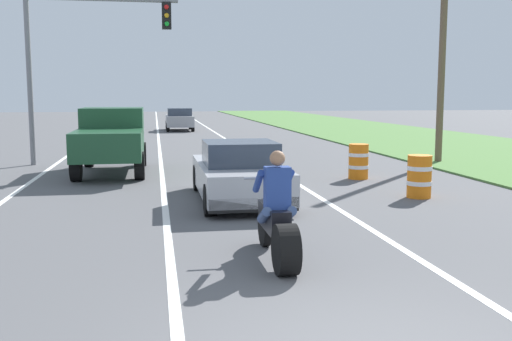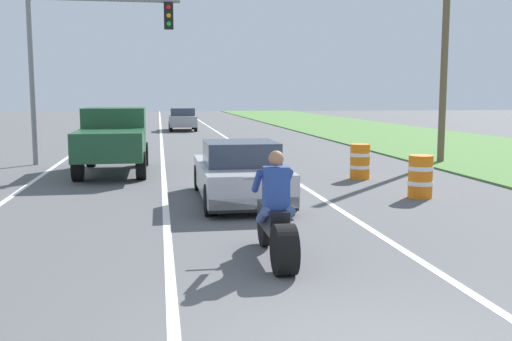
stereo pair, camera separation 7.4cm
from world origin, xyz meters
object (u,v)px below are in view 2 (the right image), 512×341
(motorcycle_with_rider, at_px, (276,222))
(pickup_truck_left_lane_dark_green, at_px, (113,137))
(distant_car_far_ahead, at_px, (182,119))
(construction_barrel_mid, at_px, (360,161))
(traffic_light_mast_near, at_px, (80,46))
(sports_car_silver, at_px, (240,173))
(construction_barrel_nearest, at_px, (420,176))

(motorcycle_with_rider, height_order, pickup_truck_left_lane_dark_green, pickup_truck_left_lane_dark_green)
(motorcycle_with_rider, bearing_deg, distant_car_far_ahead, 90.12)
(motorcycle_with_rider, distance_m, pickup_truck_left_lane_dark_green, 10.86)
(pickup_truck_left_lane_dark_green, bearing_deg, distant_car_far_ahead, 82.13)
(motorcycle_with_rider, xyz_separation_m, construction_barrel_mid, (4.03, 7.92, -0.09))
(motorcycle_with_rider, bearing_deg, pickup_truck_left_lane_dark_green, 106.16)
(traffic_light_mast_near, relative_size, construction_barrel_mid, 6.00)
(sports_car_silver, distance_m, traffic_light_mast_near, 9.78)
(motorcycle_with_rider, height_order, construction_barrel_nearest, motorcycle_with_rider)
(sports_car_silver, xyz_separation_m, construction_barrel_nearest, (4.22, -0.27, -0.13))
(motorcycle_with_rider, relative_size, distant_car_far_ahead, 0.55)
(motorcycle_with_rider, relative_size, construction_barrel_nearest, 2.21)
(sports_car_silver, relative_size, traffic_light_mast_near, 0.72)
(construction_barrel_mid, bearing_deg, pickup_truck_left_lane_dark_green, 160.45)
(construction_barrel_nearest, bearing_deg, distant_car_far_ahead, 99.32)
(sports_car_silver, height_order, construction_barrel_mid, sports_car_silver)
(pickup_truck_left_lane_dark_green, bearing_deg, traffic_light_mast_near, 114.95)
(pickup_truck_left_lane_dark_green, xyz_separation_m, distant_car_far_ahead, (2.95, 21.35, -0.33))
(construction_barrel_nearest, bearing_deg, pickup_truck_left_lane_dark_green, 142.32)
(motorcycle_with_rider, bearing_deg, construction_barrel_mid, 63.03)
(sports_car_silver, bearing_deg, traffic_light_mast_near, 118.61)
(traffic_light_mast_near, bearing_deg, distant_car_far_ahead, 77.46)
(sports_car_silver, relative_size, distant_car_far_ahead, 1.08)
(construction_barrel_nearest, xyz_separation_m, construction_barrel_mid, (-0.35, 3.21, 0.00))
(pickup_truck_left_lane_dark_green, height_order, construction_barrel_nearest, pickup_truck_left_lane_dark_green)
(pickup_truck_left_lane_dark_green, relative_size, construction_barrel_mid, 4.80)
(motorcycle_with_rider, height_order, traffic_light_mast_near, traffic_light_mast_near)
(traffic_light_mast_near, distance_m, construction_barrel_mid, 10.34)
(motorcycle_with_rider, bearing_deg, traffic_light_mast_near, 108.00)
(construction_barrel_nearest, height_order, construction_barrel_mid, same)
(traffic_light_mast_near, bearing_deg, sports_car_silver, -61.39)
(sports_car_silver, distance_m, pickup_truck_left_lane_dark_green, 6.32)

